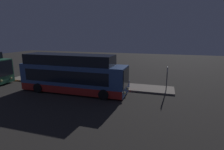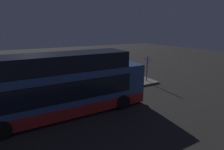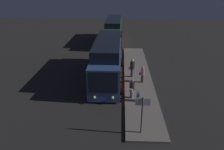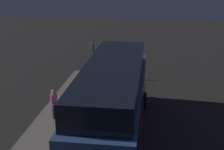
% 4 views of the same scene
% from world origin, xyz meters
% --- Properties ---
extents(ground, '(80.00, 80.00, 0.00)m').
position_xyz_m(ground, '(0.00, 0.00, 0.00)').
color(ground, '#2B2826').
extents(platform, '(20.00, 2.64, 0.15)m').
position_xyz_m(platform, '(0.00, 2.92, 0.08)').
color(platform, slate).
rests_on(platform, ground).
extents(bus_lead, '(10.80, 2.84, 3.78)m').
position_xyz_m(bus_lead, '(0.18, -0.07, 1.67)').
color(bus_lead, '#33518C').
rests_on(bus_lead, ground).
extents(passenger_boarding, '(0.61, 0.53, 1.61)m').
position_xyz_m(passenger_boarding, '(1.62, 3.24, 1.02)').
color(passenger_boarding, '#2D2D33').
rests_on(passenger_boarding, platform).
extents(passenger_waiting, '(0.51, 0.66, 1.83)m').
position_xyz_m(passenger_waiting, '(0.34, 2.33, 1.13)').
color(passenger_waiting, '#4C476B').
rests_on(passenger_waiting, platform).
extents(passenger_with_bags, '(0.65, 0.51, 1.63)m').
position_xyz_m(passenger_with_bags, '(4.71, 2.15, 1.02)').
color(passenger_with_bags, gray).
rests_on(passenger_with_bags, platform).
extents(suitcase, '(0.37, 0.21, 0.94)m').
position_xyz_m(suitcase, '(5.22, 2.61, 0.51)').
color(suitcase, '#334C7F').
rests_on(suitcase, platform).
extents(sign_post, '(0.10, 0.89, 2.46)m').
position_xyz_m(sign_post, '(9.17, 2.56, 1.77)').
color(sign_post, '#4C4C51').
rests_on(sign_post, platform).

